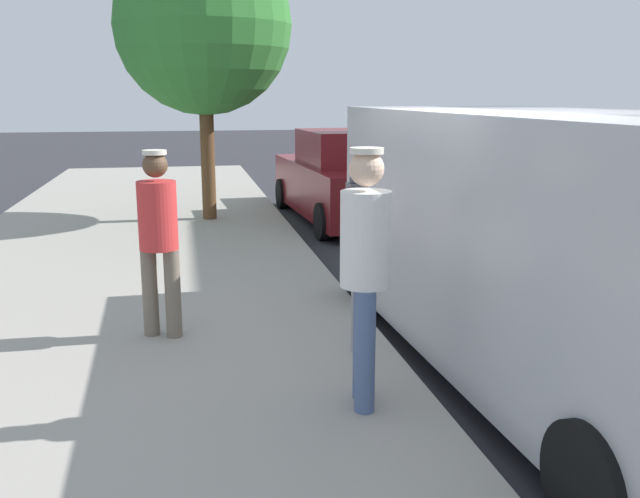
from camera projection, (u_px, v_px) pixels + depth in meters
ground_plane at (501, 356)px, 6.24m from camera, size 80.00×80.00×0.00m
sidewalk_slab at (92, 378)px, 5.57m from camera, size 5.00×32.00×0.15m
parking_meter_near at (356, 232)px, 5.72m from camera, size 0.14×0.18×1.52m
pedestrian_in_red at (158, 232)px, 6.12m from camera, size 0.34×0.34×1.67m
pedestrian_in_white at (365, 261)px, 4.70m from camera, size 0.34×0.36×1.79m
parked_van at (553, 239)px, 5.56m from camera, size 2.28×5.27×2.15m
parked_sedan_behind at (348, 180)px, 12.76m from camera, size 2.15×4.49×1.65m
street_tree at (203, 26)px, 11.55m from camera, size 2.94×2.94×4.71m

